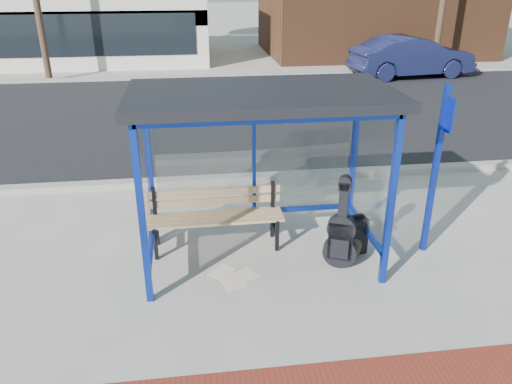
{
  "coord_description": "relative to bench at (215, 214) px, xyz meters",
  "views": [
    {
      "loc": [
        -0.88,
        -6.0,
        3.77
      ],
      "look_at": [
        -0.04,
        0.2,
        0.97
      ],
      "focal_mm": 35.0,
      "sensor_mm": 36.0,
      "label": 1
    }
  ],
  "objects": [
    {
      "name": "bus_shelter",
      "position": [
        0.6,
        -0.43,
        1.55
      ],
      "size": [
        3.3,
        1.8,
        2.42
      ],
      "color": "#0E289B",
      "rests_on": "ground"
    },
    {
      "name": "newspaper_a",
      "position": [
        0.31,
        -0.89,
        -0.52
      ],
      "size": [
        0.48,
        0.46,
        0.01
      ],
      "primitive_type": "cube",
      "rotation": [
        0.0,
        0.0,
        0.6
      ],
      "color": "white",
      "rests_on": "ground"
    },
    {
      "name": "fire_hydrant",
      "position": [
        10.5,
        13.55,
        -0.09
      ],
      "size": [
        0.36,
        0.24,
        0.79
      ],
      "rotation": [
        0.0,
        0.0,
        0.39
      ],
      "color": "red",
      "rests_on": "ground"
    },
    {
      "name": "ground",
      "position": [
        0.6,
        -0.5,
        -0.52
      ],
      "size": [
        120.0,
        120.0,
        0.0
      ],
      "primitive_type": "plane",
      "color": "#B2ADA0",
      "rests_on": "ground"
    },
    {
      "name": "backpack",
      "position": [
        1.9,
        -0.57,
        -0.35
      ],
      "size": [
        0.32,
        0.29,
        0.36
      ],
      "rotation": [
        0.0,
        0.0,
        0.08
      ],
      "color": "#2B2918",
      "rests_on": "ground"
    },
    {
      "name": "newspaper_b",
      "position": [
        0.16,
        -1.0,
        -0.52
      ],
      "size": [
        0.38,
        0.43,
        0.01
      ],
      "primitive_type": "cube",
      "rotation": [
        0.0,
        0.0,
        -1.26
      ],
      "color": "white",
      "rests_on": "ground"
    },
    {
      "name": "bench",
      "position": [
        0.0,
        0.0,
        0.0
      ],
      "size": [
        1.95,
        0.49,
        0.92
      ],
      "rotation": [
        0.0,
        0.0,
        0.01
      ],
      "color": "black",
      "rests_on": "ground"
    },
    {
      "name": "guitar_bag",
      "position": [
        1.65,
        -0.8,
        -0.06
      ],
      "size": [
        0.48,
        0.3,
        1.27
      ],
      "rotation": [
        0.0,
        0.0,
        -0.4
      ],
      "color": "black",
      "rests_on": "ground"
    },
    {
      "name": "parked_car",
      "position": [
        8.11,
        11.79,
        0.24
      ],
      "size": [
        4.75,
        2.1,
        1.52
      ],
      "primitive_type": "imported",
      "rotation": [
        0.0,
        0.0,
        1.68
      ],
      "color": "#1B214D",
      "rests_on": "ground"
    },
    {
      "name": "far_sidewalk",
      "position": [
        0.6,
        14.5,
        -0.52
      ],
      "size": [
        60.0,
        4.0,
        0.01
      ],
      "primitive_type": "cube",
      "color": "#B2ADA0",
      "rests_on": "ground"
    },
    {
      "name": "street_asphalt",
      "position": [
        0.6,
        7.5,
        -0.52
      ],
      "size": [
        60.0,
        10.0,
        0.0
      ],
      "primitive_type": "cube",
      "color": "black",
      "rests_on": "ground"
    },
    {
      "name": "curb_far",
      "position": [
        0.6,
        12.6,
        -0.46
      ],
      "size": [
        60.0,
        0.25,
        0.12
      ],
      "primitive_type": "cube",
      "color": "gray",
      "rests_on": "ground"
    },
    {
      "name": "curb_near",
      "position": [
        0.6,
        2.4,
        -0.46
      ],
      "size": [
        60.0,
        0.25,
        0.12
      ],
      "primitive_type": "cube",
      "color": "gray",
      "rests_on": "ground"
    },
    {
      "name": "sign_post",
      "position": [
        3.01,
        -0.53,
        0.85
      ],
      "size": [
        0.1,
        0.31,
        2.44
      ],
      "rotation": [
        0.0,
        0.0,
        0.07
      ],
      "color": "#0E249B",
      "rests_on": "ground"
    },
    {
      "name": "suitcase",
      "position": [
        1.95,
        -0.48,
        -0.24
      ],
      "size": [
        0.39,
        0.29,
        0.61
      ],
      "rotation": [
        0.0,
        0.0,
        0.21
      ],
      "color": "black",
      "rests_on": "ground"
    },
    {
      "name": "newspaper_c",
      "position": [
        0.03,
        -0.75,
        -0.52
      ],
      "size": [
        0.42,
        0.43,
        0.01
      ],
      "primitive_type": "cube",
      "rotation": [
        0.0,
        0.0,
        0.87
      ],
      "color": "white",
      "rests_on": "ground"
    }
  ]
}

